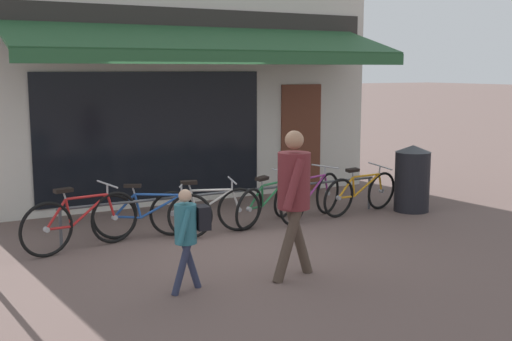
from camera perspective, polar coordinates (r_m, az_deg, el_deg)
The scene contains 12 objects.
ground_plane at distance 8.97m, azimuth -2.57°, elevation -6.48°, with size 160.00×160.00×0.00m, color brown.
shop_front at distance 12.92m, azimuth -8.11°, elevation 11.20°, with size 7.42×4.65×5.83m.
bike_rack_rail at distance 9.79m, azimuth -1.94°, elevation -2.19°, with size 5.31×0.04×0.57m.
bicycle_red at distance 8.85m, azimuth -15.25°, elevation -4.39°, with size 1.69×0.58×0.88m.
bicycle_blue at distance 9.24m, azimuth -9.25°, elevation -3.87°, with size 1.58×0.86×0.80m.
bicycle_silver at distance 9.43m, azimuth -4.48°, elevation -3.48°, with size 1.63×0.59×0.80m.
bicycle_green at distance 9.98m, azimuth 1.09°, elevation -2.79°, with size 1.56×0.86×0.82m.
bicycle_purple at distance 10.32m, azimuth 4.90°, elevation -2.30°, with size 1.60×0.77×0.84m.
bicycle_orange at distance 10.83m, azimuth 9.28°, elevation -1.96°, with size 1.69×0.52×0.82m.
pedestrian_adult at distance 7.31m, azimuth 3.38°, elevation -1.66°, with size 0.63×0.53×1.73m.
pedestrian_child at distance 6.95m, azimuth -6.03°, elevation -5.06°, with size 0.47×0.37×1.14m.
litter_bin at distance 11.17m, azimuth 13.71°, elevation -0.67°, with size 0.60×0.60×1.13m.
Camera 1 is at (-3.81, -7.76, 2.39)m, focal length 45.00 mm.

